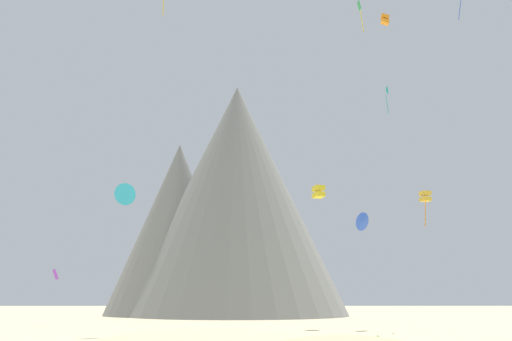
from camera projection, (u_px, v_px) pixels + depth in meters
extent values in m
cone|color=#568442|center=(378.00, 340.00, 56.05)|extent=(3.25, 3.25, 0.85)
cone|color=gray|center=(237.00, 198.00, 134.10)|extent=(61.97, 61.97, 46.70)
cone|color=gray|center=(186.00, 264.00, 134.49)|extent=(32.26, 32.26, 20.57)
cone|color=gray|center=(178.00, 228.00, 134.23)|extent=(39.86, 39.86, 34.65)
cube|color=orange|center=(385.00, 22.00, 81.29)|extent=(1.13, 1.04, 0.73)
cube|color=orange|center=(385.00, 17.00, 81.40)|extent=(1.13, 1.04, 0.73)
cube|color=gold|center=(425.00, 199.00, 67.95)|extent=(1.15, 1.16, 0.44)
cube|color=gold|center=(425.00, 193.00, 68.06)|extent=(1.15, 1.16, 0.44)
cylinder|color=orange|center=(425.00, 214.00, 67.67)|extent=(0.30, 0.44, 2.65)
cone|color=teal|center=(387.00, 90.00, 92.43)|extent=(0.55, 1.36, 1.34)
cylinder|color=teal|center=(387.00, 104.00, 92.06)|extent=(0.31, 0.23, 2.73)
cone|color=#33BCDB|center=(125.00, 194.00, 74.16)|extent=(2.32, 1.47, 2.49)
cube|color=yellow|center=(319.00, 195.00, 90.10)|extent=(1.82, 1.85, 0.79)
cube|color=yellow|center=(319.00, 188.00, 90.26)|extent=(1.82, 1.85, 0.79)
cylinder|color=blue|center=(460.00, 6.00, 79.46)|extent=(0.58, 0.29, 3.36)
cone|color=blue|center=(363.00, 222.00, 85.49)|extent=(2.38, 2.18, 2.40)
cube|color=green|center=(359.00, 6.00, 76.66)|extent=(0.31, 0.82, 1.18)
cylinder|color=yellow|center=(362.00, 21.00, 76.31)|extent=(0.39, 0.13, 2.75)
cube|color=purple|center=(55.00, 274.00, 92.55)|extent=(0.93, 0.60, 1.48)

